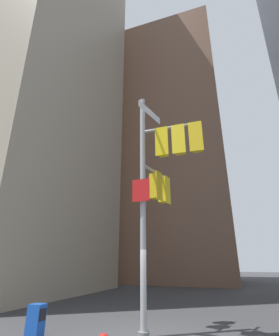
# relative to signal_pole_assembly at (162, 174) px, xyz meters

# --- Properties ---
(building_tower_left) EXTENTS (13.94, 13.94, 51.54)m
(building_tower_left) POSITION_rel_signal_pole_assembly_xyz_m (-14.83, 6.93, 20.55)
(building_tower_left) COLOR tan
(building_tower_left) RESTS_ON ground
(building_mid_block) EXTENTS (12.15, 12.15, 33.67)m
(building_mid_block) POSITION_rel_signal_pole_assembly_xyz_m (-3.60, 22.54, 11.62)
(building_mid_block) COLOR brown
(building_mid_block) RESTS_ON ground
(signal_pole_assembly) EXTENTS (2.60, 2.69, 8.39)m
(signal_pole_assembly) POSITION_rel_signal_pole_assembly_xyz_m (0.00, 0.00, 0.00)
(signal_pole_assembly) COLOR #9EA0A3
(signal_pole_assembly) RESTS_ON ground
(newspaper_box) EXTENTS (0.45, 0.36, 0.92)m
(newspaper_box) POSITION_rel_signal_pole_assembly_xyz_m (-3.61, -1.57, -4.75)
(newspaper_box) COLOR #194CB2
(newspaper_box) RESTS_ON ground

